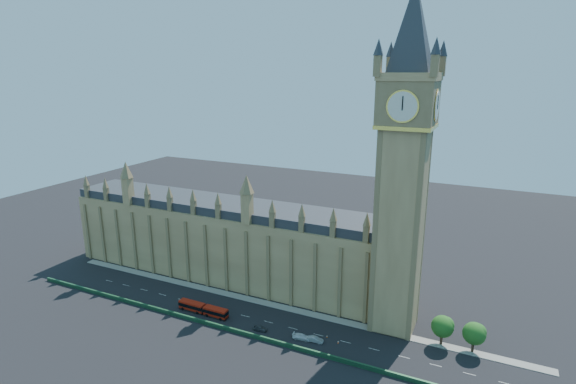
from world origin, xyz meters
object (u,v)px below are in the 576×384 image
at_px(car_silver, 315,339).
at_px(red_bus, 203,309).
at_px(car_grey, 260,328).
at_px(car_white, 301,337).

bearing_deg(car_silver, red_bus, 87.62).
distance_m(car_grey, car_white, 12.55).
xyz_separation_m(red_bus, car_white, (32.94, 0.19, -0.79)).
relative_size(red_bus, car_grey, 4.25).
xyz_separation_m(car_grey, car_white, (12.51, 1.07, 0.06)).
xyz_separation_m(car_silver, car_white, (-3.97, -0.42, -0.01)).
distance_m(red_bus, car_grey, 20.47).
height_order(car_silver, car_white, car_silver).
relative_size(red_bus, car_white, 3.35).
height_order(red_bus, car_white, red_bus).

